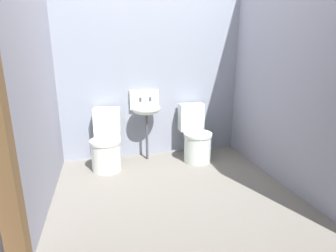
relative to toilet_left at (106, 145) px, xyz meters
name	(u,v)px	position (x,y,z in m)	size (l,w,h in m)	color
ground_plane	(175,198)	(0.70, -0.92, -0.36)	(3.00, 2.94, 0.08)	slate
wall_back	(151,71)	(0.70, 0.40, 0.93)	(3.00, 0.10, 2.50)	#8F97A8
wall_left	(28,84)	(-0.65, -0.82, 0.93)	(0.10, 2.74, 2.50)	#9494A4
wall_right	(289,77)	(2.05, -0.82, 0.93)	(0.10, 2.74, 2.50)	#9293A5
toilet_left	(106,145)	(0.00, 0.00, 0.00)	(0.46, 0.64, 0.78)	silver
toilet_right	(195,138)	(1.25, 0.00, 0.00)	(0.41, 0.60, 0.78)	white
sink	(146,108)	(0.57, 0.19, 0.43)	(0.42, 0.35, 0.99)	#494851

